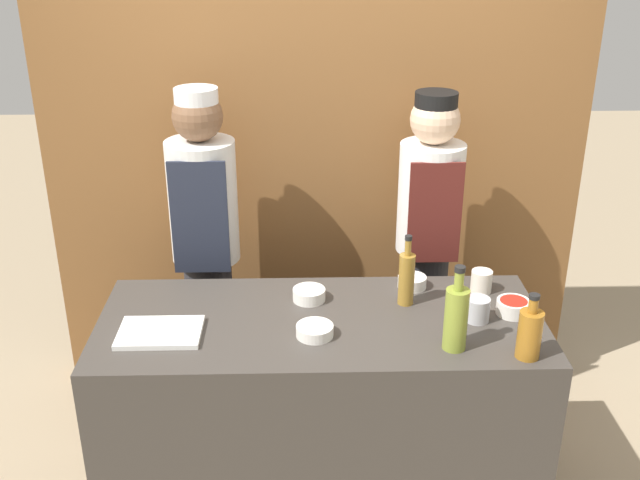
# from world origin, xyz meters

# --- Properties ---
(cabinet_wall) EXTENTS (2.69, 0.18, 2.40)m
(cabinet_wall) POSITION_xyz_m (0.00, 1.06, 1.20)
(cabinet_wall) COLOR brown
(cabinet_wall) RESTS_ON ground_plane
(counter) EXTENTS (1.77, 0.74, 0.94)m
(counter) POSITION_xyz_m (0.00, 0.00, 0.47)
(counter) COLOR #3D3833
(counter) RESTS_ON ground_plane
(sauce_bowl_yellow) EXTENTS (0.12, 0.12, 0.05)m
(sauce_bowl_yellow) POSITION_xyz_m (0.40, 0.27, 0.97)
(sauce_bowl_yellow) COLOR white
(sauce_bowl_yellow) RESTS_ON counter
(sauce_bowl_white) EXTENTS (0.14, 0.14, 0.04)m
(sauce_bowl_white) POSITION_xyz_m (-0.03, -0.12, 0.96)
(sauce_bowl_white) COLOR white
(sauce_bowl_white) RESTS_ON counter
(sauce_bowl_red) EXTENTS (0.13, 0.13, 0.06)m
(sauce_bowl_red) POSITION_xyz_m (0.77, 0.03, 0.97)
(sauce_bowl_red) COLOR white
(sauce_bowl_red) RESTS_ON counter
(sauce_bowl_purple) EXTENTS (0.14, 0.14, 0.05)m
(sauce_bowl_purple) POSITION_xyz_m (-0.04, 0.17, 0.97)
(sauce_bowl_purple) COLOR white
(sauce_bowl_purple) RESTS_ON counter
(cutting_board) EXTENTS (0.32, 0.23, 0.02)m
(cutting_board) POSITION_xyz_m (-0.62, -0.10, 0.95)
(cutting_board) COLOR white
(cutting_board) RESTS_ON counter
(bottle_oil) EXTENTS (0.09, 0.09, 0.33)m
(bottle_oil) POSITION_xyz_m (0.49, -0.22, 1.07)
(bottle_oil) COLOR olive
(bottle_oil) RESTS_ON counter
(bottle_amber) EXTENTS (0.09, 0.09, 0.25)m
(bottle_amber) POSITION_xyz_m (0.74, -0.29, 1.04)
(bottle_amber) COLOR #9E661E
(bottle_amber) RESTS_ON counter
(bottle_vinegar) EXTENTS (0.07, 0.07, 0.30)m
(bottle_vinegar) POSITION_xyz_m (0.35, 0.13, 1.06)
(bottle_vinegar) COLOR olive
(bottle_vinegar) RESTS_ON counter
(cup_steel) EXTENTS (0.10, 0.10, 0.10)m
(cup_steel) POSITION_xyz_m (0.62, -0.02, 0.99)
(cup_steel) COLOR #B7B7BC
(cup_steel) RESTS_ON counter
(cup_cream) EXTENTS (0.09, 0.09, 0.09)m
(cup_cream) POSITION_xyz_m (0.69, 0.22, 0.99)
(cup_cream) COLOR silver
(cup_cream) RESTS_ON counter
(chef_left) EXTENTS (0.32, 0.32, 1.72)m
(chef_left) POSITION_xyz_m (-0.53, 0.67, 0.95)
(chef_left) COLOR #28282D
(chef_left) RESTS_ON ground_plane
(chef_right) EXTENTS (0.30, 0.30, 1.69)m
(chef_right) POSITION_xyz_m (0.53, 0.67, 0.95)
(chef_right) COLOR #28282D
(chef_right) RESTS_ON ground_plane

